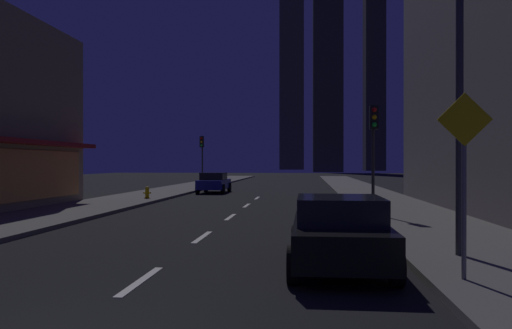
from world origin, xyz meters
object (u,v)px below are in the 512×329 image
object	(u,v)px
car_parked_far	(214,182)
pedestrian_crossing_sign	(464,169)
street_lamp_right	(420,26)
traffic_light_near_right	(374,135)
car_parked_near	(339,232)
traffic_light_far_left	(202,150)
fire_hydrant_far_left	(147,193)

from	to	relation	value
car_parked_far	pedestrian_crossing_sign	world-z (taller)	pedestrian_crossing_sign
street_lamp_right	traffic_light_near_right	bearing A→B (deg)	89.15
car_parked_near	traffic_light_near_right	world-z (taller)	traffic_light_near_right
traffic_light_near_right	traffic_light_far_left	world-z (taller)	same
fire_hydrant_far_left	car_parked_far	bearing A→B (deg)	73.62
fire_hydrant_far_left	street_lamp_right	distance (m)	19.90
traffic_light_near_right	pedestrian_crossing_sign	world-z (taller)	traffic_light_near_right
traffic_light_far_left	pedestrian_crossing_sign	size ratio (longest dim) A/B	1.33
fire_hydrant_far_left	traffic_light_far_left	bearing A→B (deg)	88.18
car_parked_far	traffic_light_far_left	world-z (taller)	traffic_light_far_left
street_lamp_right	car_parked_near	bearing A→B (deg)	-153.29
fire_hydrant_far_left	traffic_light_near_right	distance (m)	13.96
car_parked_near	car_parked_far	distance (m)	25.49
traffic_light_near_right	traffic_light_far_left	xyz separation A→B (m)	(-11.00, 20.18, 0.00)
traffic_light_near_right	traffic_light_far_left	distance (m)	22.98
car_parked_far	fire_hydrant_far_left	distance (m)	8.16
street_lamp_right	pedestrian_crossing_sign	xyz separation A→B (m)	(0.22, -2.25, -3.05)
car_parked_far	street_lamp_right	bearing A→B (deg)	-69.13
car_parked_far	traffic_light_far_left	xyz separation A→B (m)	(-1.90, 4.77, 2.45)
traffic_light_near_right	street_lamp_right	size ratio (longest dim) A/B	0.64
fire_hydrant_far_left	traffic_light_near_right	size ratio (longest dim) A/B	0.16
car_parked_near	traffic_light_far_left	distance (m)	30.71
fire_hydrant_far_left	street_lamp_right	world-z (taller)	street_lamp_right
car_parked_near	pedestrian_crossing_sign	world-z (taller)	pedestrian_crossing_sign
car_parked_near	traffic_light_near_right	size ratio (longest dim) A/B	1.01
traffic_light_far_left	street_lamp_right	distance (m)	30.41
car_parked_near	street_lamp_right	xyz separation A→B (m)	(1.78, 0.90, 4.33)
traffic_light_near_right	street_lamp_right	world-z (taller)	street_lamp_right
car_parked_far	street_lamp_right	xyz separation A→B (m)	(8.98, -23.56, 4.33)
car_parked_near	car_parked_far	size ratio (longest dim) A/B	1.00
car_parked_near	traffic_light_near_right	bearing A→B (deg)	78.14
car_parked_far	pedestrian_crossing_sign	size ratio (longest dim) A/B	1.34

